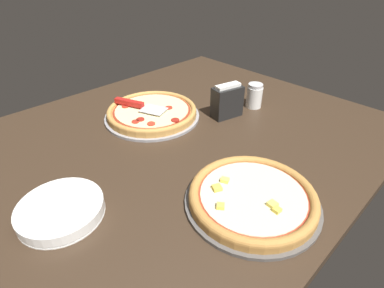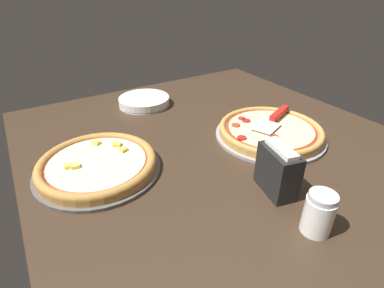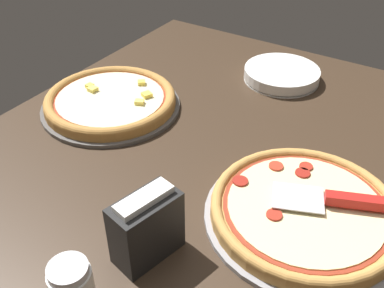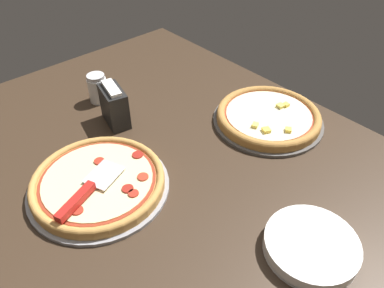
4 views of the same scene
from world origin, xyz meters
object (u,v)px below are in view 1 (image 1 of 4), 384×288
at_px(pizza_back, 253,196).
at_px(napkin_holder, 227,101).
at_px(parmesan_shaker, 254,96).
at_px(pizza_front, 152,111).
at_px(serving_spatula, 135,104).
at_px(plate_stack, 61,210).

height_order(pizza_back, napkin_holder, napkin_holder).
distance_m(parmesan_shaker, napkin_holder, 0.15).
bearing_deg(parmesan_shaker, pizza_back, 35.66).
relative_size(pizza_front, serving_spatula, 1.58).
bearing_deg(napkin_holder, pizza_back, 48.15).
height_order(serving_spatula, parmesan_shaker, parmesan_shaker).
bearing_deg(plate_stack, pizza_back, 140.62).
relative_size(parmesan_shaker, napkin_holder, 0.76).
relative_size(plate_stack, parmesan_shaker, 2.10).
height_order(parmesan_shaker, napkin_holder, napkin_holder).
height_order(pizza_front, napkin_holder, napkin_holder).
xyz_separation_m(parmesan_shaker, napkin_holder, (0.15, -0.03, 0.01)).
bearing_deg(pizza_front, parmesan_shaker, 148.81).
height_order(serving_spatula, plate_stack, serving_spatula).
xyz_separation_m(pizza_front, plate_stack, (0.49, 0.26, -0.01)).
relative_size(serving_spatula, plate_stack, 1.05).
distance_m(serving_spatula, napkin_holder, 0.37).
distance_m(pizza_back, plate_stack, 0.49).
xyz_separation_m(pizza_back, napkin_holder, (-0.33, -0.37, 0.04)).
distance_m(pizza_back, parmesan_shaker, 0.59).
relative_size(pizza_back, serving_spatula, 1.51).
bearing_deg(pizza_back, pizza_front, -100.93).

